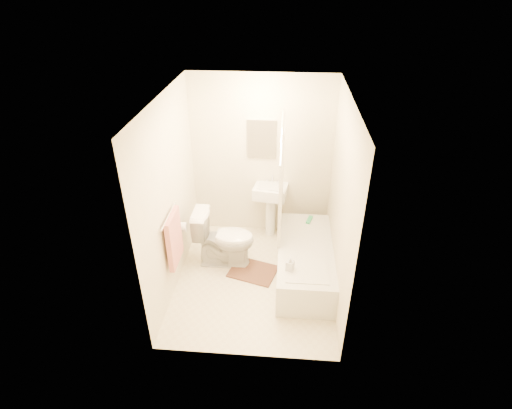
# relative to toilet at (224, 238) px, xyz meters

# --- Properties ---
(floor) EXTENTS (2.40, 2.40, 0.00)m
(floor) POSITION_rel_toilet_xyz_m (0.43, -0.33, -0.40)
(floor) COLOR beige
(floor) RESTS_ON ground
(ceiling) EXTENTS (2.40, 2.40, 0.00)m
(ceiling) POSITION_rel_toilet_xyz_m (0.43, -0.33, 2.00)
(ceiling) COLOR white
(ceiling) RESTS_ON ground
(wall_back) EXTENTS (2.00, 0.02, 2.40)m
(wall_back) POSITION_rel_toilet_xyz_m (0.43, 0.87, 0.80)
(wall_back) COLOR beige
(wall_back) RESTS_ON ground
(wall_left) EXTENTS (0.02, 2.40, 2.40)m
(wall_left) POSITION_rel_toilet_xyz_m (-0.57, -0.33, 0.80)
(wall_left) COLOR beige
(wall_left) RESTS_ON ground
(wall_right) EXTENTS (0.02, 2.40, 2.40)m
(wall_right) POSITION_rel_toilet_xyz_m (1.43, -0.33, 0.80)
(wall_right) COLOR beige
(wall_right) RESTS_ON ground
(mirror) EXTENTS (0.40, 0.03, 0.55)m
(mirror) POSITION_rel_toilet_xyz_m (0.43, 0.85, 1.10)
(mirror) COLOR white
(mirror) RESTS_ON wall_back
(curtain_rod) EXTENTS (0.03, 1.70, 0.03)m
(curtain_rod) POSITION_rel_toilet_xyz_m (0.73, -0.23, 1.60)
(curtain_rod) COLOR silver
(curtain_rod) RESTS_ON wall_back
(shower_curtain) EXTENTS (0.04, 0.80, 1.55)m
(shower_curtain) POSITION_rel_toilet_xyz_m (0.73, 0.17, 0.82)
(shower_curtain) COLOR silver
(shower_curtain) RESTS_ON curtain_rod
(towel_bar) EXTENTS (0.02, 0.60, 0.02)m
(towel_bar) POSITION_rel_toilet_xyz_m (-0.53, -0.58, 0.70)
(towel_bar) COLOR silver
(towel_bar) RESTS_ON wall_left
(towel) EXTENTS (0.06, 0.45, 0.66)m
(towel) POSITION_rel_toilet_xyz_m (-0.50, -0.58, 0.38)
(towel) COLOR #CC7266
(towel) RESTS_ON towel_bar
(toilet_paper) EXTENTS (0.11, 0.12, 0.12)m
(toilet_paper) POSITION_rel_toilet_xyz_m (-0.50, -0.21, 0.30)
(toilet_paper) COLOR white
(toilet_paper) RESTS_ON wall_left
(toilet) EXTENTS (0.82, 0.46, 0.80)m
(toilet) POSITION_rel_toilet_xyz_m (0.00, 0.00, 0.00)
(toilet) COLOR white
(toilet) RESTS_ON floor
(sink) EXTENTS (0.52, 0.44, 0.91)m
(sink) POSITION_rel_toilet_xyz_m (0.58, 0.73, 0.06)
(sink) COLOR white
(sink) RESTS_ON floor
(bathtub) EXTENTS (0.70, 1.60, 0.45)m
(bathtub) POSITION_rel_toilet_xyz_m (1.08, -0.17, -0.17)
(bathtub) COLOR silver
(bathtub) RESTS_ON floor
(bath_mat) EXTENTS (0.71, 0.61, 0.02)m
(bath_mat) POSITION_rel_toilet_xyz_m (0.40, -0.18, -0.39)
(bath_mat) COLOR #4A2620
(bath_mat) RESTS_ON floor
(soap_bottle) EXTENTS (0.11, 0.11, 0.19)m
(soap_bottle) POSITION_rel_toilet_xyz_m (0.88, -0.64, 0.14)
(soap_bottle) COLOR white
(soap_bottle) RESTS_ON bathtub
(scrub_brush) EXTENTS (0.11, 0.19, 0.04)m
(scrub_brush) POSITION_rel_toilet_xyz_m (1.15, 0.44, 0.07)
(scrub_brush) COLOR #35AE6A
(scrub_brush) RESTS_ON bathtub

